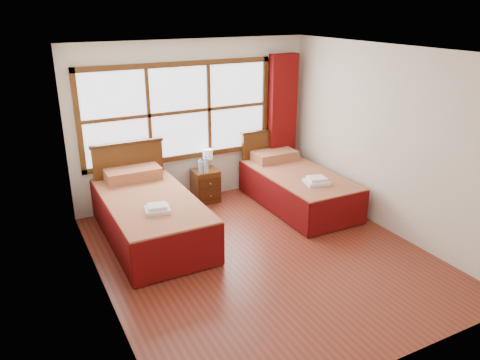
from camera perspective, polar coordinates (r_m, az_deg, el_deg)
floor at (r=6.23m, az=2.70°, el=-9.13°), size 4.50×4.50×0.00m
ceiling at (r=5.43m, az=3.18°, el=15.43°), size 4.50×4.50×0.00m
wall_back at (r=7.65m, az=-5.65°, el=7.01°), size 4.00×0.00×4.00m
wall_left at (r=5.05m, az=-17.12°, el=-1.10°), size 0.00×4.50×4.50m
wall_right at (r=6.89m, az=17.51°, el=4.61°), size 0.00×4.50×4.50m
window at (r=7.48m, az=-7.38°, el=8.21°), size 3.16×0.06×1.56m
curtain at (r=8.27m, az=5.16°, el=7.15°), size 0.50×0.16×2.30m
bed_left at (r=6.66m, az=-11.02°, el=-4.05°), size 1.18×2.29×1.15m
bed_right at (r=7.65m, az=6.85°, el=-0.73°), size 1.08×2.10×1.05m
nightstand at (r=7.75m, az=-4.22°, el=-0.72°), size 0.41×0.41×0.55m
towels_left at (r=6.05m, az=-10.04°, el=-3.44°), size 0.36×0.33×0.09m
towels_right at (r=7.10m, az=9.33°, el=-0.11°), size 0.40×0.36×0.10m
lamp at (r=7.73m, az=-3.97°, el=3.12°), size 0.16×0.16×0.32m
bottle_near at (r=7.49m, az=-4.85°, el=1.58°), size 0.06×0.06×0.23m
bottle_far at (r=7.52m, az=-4.18°, el=1.84°), size 0.07×0.07×0.28m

